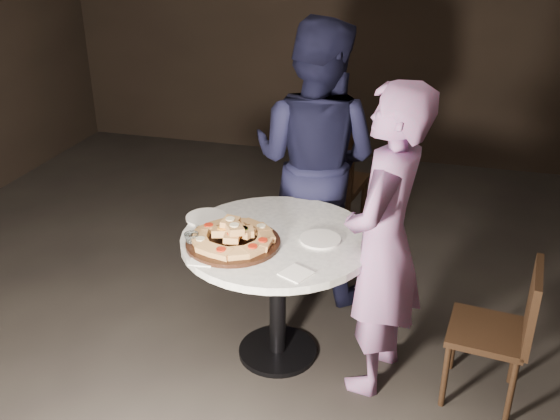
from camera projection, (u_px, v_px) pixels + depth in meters
name	position (u px, v px, depth m)	size (l,w,h in m)	color
floor	(248.00, 360.00, 3.58)	(7.00, 7.00, 0.00)	black
table	(278.00, 259.00, 3.37)	(1.36, 1.36, 0.77)	black
serving_board	(233.00, 243.00, 3.22)	(0.49, 0.49, 0.02)	black
focaccia_pile	(233.00, 235.00, 3.20)	(0.44, 0.44, 0.12)	#BC8449
plate_left	(206.00, 217.00, 3.50)	(0.23, 0.23, 0.01)	white
plate_right	(320.00, 239.00, 3.27)	(0.22, 0.22, 0.01)	white
water_glass	(192.00, 239.00, 3.20)	(0.07, 0.07, 0.07)	silver
napkin_near	(202.00, 260.00, 3.08)	(0.12, 0.12, 0.01)	white
napkin_far	(296.00, 273.00, 2.96)	(0.13, 0.13, 0.01)	white
chair_far	(327.00, 178.00, 4.54)	(0.54, 0.56, 1.01)	black
chair_right	(506.00, 326.00, 3.11)	(0.43, 0.42, 0.80)	black
diner_navy	(315.00, 161.00, 3.97)	(0.87, 0.68, 1.80)	black
diner_teal	(384.00, 244.00, 3.11)	(0.60, 0.40, 1.66)	slate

